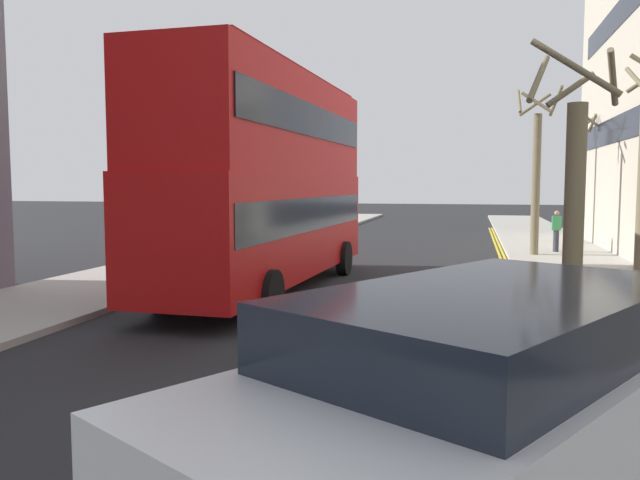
% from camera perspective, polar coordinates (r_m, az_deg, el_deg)
% --- Properties ---
extents(sidewalk_right, '(4.00, 80.00, 0.14)m').
position_cam_1_polar(sidewalk_right, '(16.70, 24.86, -4.87)').
color(sidewalk_right, '#ADA89E').
rests_on(sidewalk_right, ground).
extents(sidewalk_left, '(4.00, 80.00, 0.14)m').
position_cam_1_polar(sidewalk_left, '(18.99, -17.34, -3.48)').
color(sidewalk_left, '#ADA89E').
rests_on(sidewalk_left, ground).
extents(kerb_line_outer, '(0.10, 56.00, 0.01)m').
position_cam_1_polar(kerb_line_outer, '(14.46, 18.20, -6.40)').
color(kerb_line_outer, yellow).
rests_on(kerb_line_outer, ground).
extents(kerb_line_inner, '(0.10, 56.00, 0.01)m').
position_cam_1_polar(kerb_line_inner, '(14.45, 17.57, -6.39)').
color(kerb_line_inner, yellow).
rests_on(kerb_line_inner, ground).
extents(double_decker_bus_away, '(3.07, 10.88, 5.64)m').
position_cam_1_polar(double_decker_bus_away, '(16.72, -4.66, 5.78)').
color(double_decker_bus_away, '#B20F0F').
rests_on(double_decker_bus_away, ground).
extents(taxi_minivan, '(4.03, 5.10, 2.12)m').
position_cam_1_polar(taxi_minivan, '(4.49, 13.70, -17.91)').
color(taxi_minivan, silver).
rests_on(taxi_minivan, ground).
extents(pedestrian_far, '(0.34, 0.22, 1.62)m').
position_cam_1_polar(pedestrian_far, '(26.74, 20.34, 0.82)').
color(pedestrian_far, '#2D2D38').
rests_on(pedestrian_far, sidewalk_right).
extents(street_tree_near, '(1.57, 1.51, 6.27)m').
position_cam_1_polar(street_tree_near, '(25.41, 18.71, 5.66)').
color(street_tree_near, '#6B6047').
rests_on(street_tree_near, sidewalk_right).
extents(street_tree_mid, '(1.79, 1.94, 5.31)m').
position_cam_1_polar(street_tree_mid, '(13.20, 21.70, 3.62)').
color(street_tree_mid, '#6B6047').
rests_on(street_tree_mid, sidewalk_right).
extents(street_tree_far, '(1.49, 1.57, 5.98)m').
position_cam_1_polar(street_tree_far, '(31.06, 22.19, 5.24)').
color(street_tree_far, '#6B6047').
rests_on(street_tree_far, sidewalk_right).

